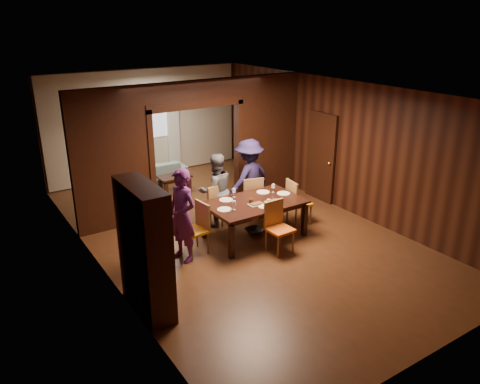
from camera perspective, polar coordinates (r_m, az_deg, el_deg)
floor at (r=9.63m, az=-0.50°, el=-4.96°), size 9.00×9.00×0.00m
ceiling at (r=8.77m, az=-0.56°, el=12.38°), size 5.50×9.00×0.02m
room_walls at (r=10.65m, az=-6.04°, el=6.12°), size 5.52×9.01×2.90m
person_purple at (r=8.33m, az=-7.08°, el=-2.88°), size 0.56×0.71×1.72m
person_grey at (r=9.69m, az=-2.98°, el=0.21°), size 0.81×0.66×1.56m
person_navy at (r=10.18m, az=1.11°, el=1.72°), size 1.23×0.88×1.72m
sofa at (r=12.64m, az=-10.74°, el=2.36°), size 1.84×0.74×0.53m
serving_bowl at (r=9.29m, az=1.79°, el=-0.54°), size 0.37×0.37×0.09m
dining_table at (r=9.31m, az=1.79°, el=-3.33°), size 1.89×1.17×0.76m
coffee_table at (r=11.93m, az=-7.97°, el=1.07°), size 0.80×0.50×0.40m
chair_left at (r=8.68m, az=-5.62°, el=-4.54°), size 0.48×0.48×0.97m
chair_right at (r=9.96m, az=7.25°, el=-1.17°), size 0.50×0.50×0.97m
chair_far_l at (r=9.72m, az=-3.72°, el=-1.62°), size 0.53×0.53×0.97m
chair_far_r at (r=10.14m, az=1.29°, el=-0.60°), size 0.54×0.54×0.97m
chair_near at (r=8.71m, az=4.88°, el=-4.39°), size 0.46×0.46×0.97m
hutch at (r=6.96m, az=-11.55°, el=-6.87°), size 0.40×1.20×2.00m
door_right at (r=11.18m, az=9.83°, el=4.21°), size 0.06×0.90×2.10m
window_far at (r=12.88m, az=-11.39°, el=9.27°), size 1.20×0.03×1.30m
curtain_left at (r=12.69m, az=-14.32°, el=6.77°), size 0.35×0.06×2.40m
curtain_right at (r=13.23m, az=-8.16°, el=7.76°), size 0.35×0.06×2.40m
plate_left at (r=8.77m, az=-1.92°, el=-2.14°), size 0.27×0.27×0.01m
plate_far_l at (r=9.22m, az=-1.72°, el=-0.96°), size 0.27×0.27×0.01m
plate_far_r at (r=9.63m, az=2.83°, el=-0.01°), size 0.27×0.27×0.01m
plate_right at (r=9.59m, az=5.33°, el=-0.17°), size 0.27×0.27×0.01m
plate_near at (r=8.92m, az=3.06°, el=-1.75°), size 0.27×0.27×0.01m
platter_a at (r=8.99m, az=1.98°, el=-1.47°), size 0.30×0.20×0.04m
platter_b at (r=9.14m, az=4.05°, el=-1.12°), size 0.30×0.20×0.04m
wineglass_left at (r=8.73m, az=-0.74°, el=-1.64°), size 0.08×0.08×0.18m
wineglass_far at (r=9.34m, az=-0.76°, el=-0.11°), size 0.08×0.08×0.18m
wineglass_right at (r=9.62m, az=4.08°, el=0.47°), size 0.08×0.08×0.18m
tumbler at (r=8.92m, az=3.49°, el=-1.32°), size 0.07×0.07×0.14m
condiment_jar at (r=9.04m, az=1.35°, el=-1.08°), size 0.08×0.08×0.11m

